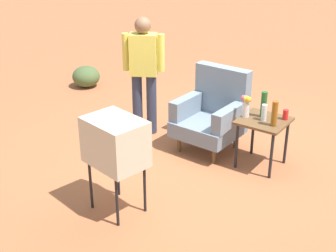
{
  "coord_description": "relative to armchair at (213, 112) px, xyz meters",
  "views": [
    {
      "loc": [
        2.73,
        -4.75,
        2.81
      ],
      "look_at": [
        -0.03,
        -0.83,
        0.65
      ],
      "focal_mm": 49.58,
      "sensor_mm": 36.0,
      "label": 1
    }
  ],
  "objects": [
    {
      "name": "side_table",
      "position": [
        0.75,
        -0.09,
        0.03
      ],
      "size": [
        0.56,
        0.56,
        0.61
      ],
      "color": "black",
      "rests_on": "ground"
    },
    {
      "name": "soda_can_red",
      "position": [
        0.95,
        0.06,
        0.18
      ],
      "size": [
        0.07,
        0.07,
        0.12
      ],
      "primitive_type": "cylinder",
      "color": "red",
      "rests_on": "side_table"
    },
    {
      "name": "shrub_mid",
      "position": [
        -3.08,
        0.8,
        -0.31
      ],
      "size": [
        0.49,
        0.49,
        0.38
      ],
      "primitive_type": "ellipsoid",
      "color": "#475B33",
      "rests_on": "ground"
    },
    {
      "name": "armchair",
      "position": [
        0.0,
        0.0,
        0.0
      ],
      "size": [
        0.81,
        0.81,
        1.06
      ],
      "color": "brown",
      "rests_on": "ground"
    },
    {
      "name": "tv_on_stand",
      "position": [
        -0.06,
        -1.83,
        0.28
      ],
      "size": [
        0.67,
        0.55,
        1.03
      ],
      "color": "black",
      "rests_on": "ground"
    },
    {
      "name": "bottle_wine_green",
      "position": [
        0.7,
        -0.02,
        0.28
      ],
      "size": [
        0.07,
        0.07,
        0.32
      ],
      "primitive_type": "cylinder",
      "color": "#1E5623",
      "rests_on": "side_table"
    },
    {
      "name": "ground_plane",
      "position": [
        -0.0,
        -0.14,
        -0.5
      ],
      "size": [
        60.0,
        60.0,
        0.0
      ],
      "primitive_type": "plane",
      "color": "#A05B38"
    },
    {
      "name": "flower_vase",
      "position": [
        0.52,
        -0.14,
        0.26
      ],
      "size": [
        0.15,
        0.1,
        0.27
      ],
      "color": "silver",
      "rests_on": "side_table"
    },
    {
      "name": "bottle_short_clear",
      "position": [
        0.75,
        -0.12,
        0.22
      ],
      "size": [
        0.06,
        0.06,
        0.2
      ],
      "primitive_type": "cylinder",
      "color": "silver",
      "rests_on": "side_table"
    },
    {
      "name": "person_standing",
      "position": [
        -1.01,
        -0.14,
        0.44
      ],
      "size": [
        0.51,
        0.37,
        1.64
      ],
      "color": "#2D3347",
      "rests_on": "ground"
    },
    {
      "name": "bottle_tall_amber",
      "position": [
        0.91,
        -0.19,
        0.27
      ],
      "size": [
        0.07,
        0.07,
        0.3
      ],
      "primitive_type": "cylinder",
      "color": "brown",
      "rests_on": "side_table"
    }
  ]
}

